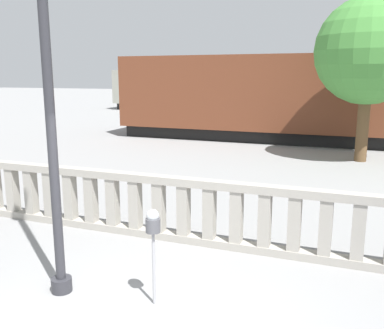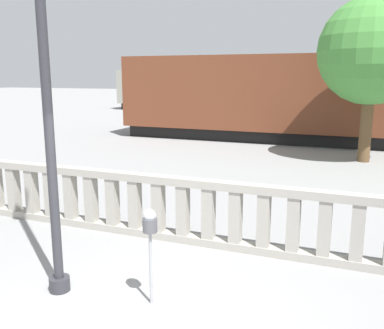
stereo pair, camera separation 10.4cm
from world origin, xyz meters
The scene contains 6 objects.
balustrade centered at (0.00, 3.24, 0.59)m, with size 12.33×0.24×1.19m.
lamppost centered at (-1.39, 0.93, 3.51)m, with size 0.32×0.32×6.45m.
parking_meter centered at (-0.04, 1.10, 1.06)m, with size 0.19×0.19×1.30m.
train_near centered at (0.77, 16.12, 2.02)m, with size 18.16×3.03×4.44m.
train_far centered at (-5.74, 30.73, 1.79)m, with size 23.63×3.19×4.00m.
tree_left centered at (2.50, 12.35, 3.74)m, with size 3.59×3.59×5.56m.
Camera 1 is at (2.29, -3.54, 2.96)m, focal length 40.00 mm.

